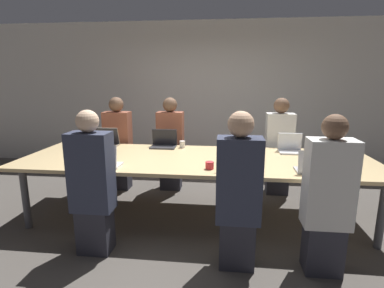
{
  "coord_description": "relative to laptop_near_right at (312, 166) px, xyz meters",
  "views": [
    {
      "loc": [
        0.35,
        -3.51,
        1.72
      ],
      "look_at": [
        -0.07,
        0.1,
        0.93
      ],
      "focal_mm": 28.0,
      "sensor_mm": 36.0,
      "label": 1
    }
  ],
  "objects": [
    {
      "name": "curtain_wall",
      "position": [
        -1.23,
        2.89,
        0.55
      ],
      "size": [
        12.0,
        0.06,
        2.8
      ],
      "color": "beige",
      "rests_on": "ground_plane"
    },
    {
      "name": "laptop_far_left",
      "position": [
        -2.57,
        0.95,
        0.01
      ],
      "size": [
        0.33,
        0.27,
        0.26
      ],
      "color": "gray",
      "rests_on": "conference_table"
    },
    {
      "name": "bottle_near_right",
      "position": [
        0.29,
        0.1,
        0.02
      ],
      "size": [
        0.08,
        0.08,
        0.22
      ],
      "color": "green",
      "rests_on": "conference_table"
    },
    {
      "name": "laptop_near_midright",
      "position": [
        -0.77,
        -0.03,
        0.0
      ],
      "size": [
        0.36,
        0.25,
        0.25
      ],
      "rotation": [
        0.0,
        0.0,
        3.14
      ],
      "color": "#B7B7BC",
      "rests_on": "conference_table"
    },
    {
      "name": "person_near_right",
      "position": [
        0.01,
        -0.49,
        -0.15
      ],
      "size": [
        0.4,
        0.24,
        1.44
      ],
      "rotation": [
        0.0,
        0.0,
        3.14
      ],
      "color": "#2D2D38",
      "rests_on": "ground_plane"
    },
    {
      "name": "laptop_near_left",
      "position": [
        -2.2,
        -0.05,
        0.0
      ],
      "size": [
        0.35,
        0.25,
        0.26
      ],
      "rotation": [
        0.0,
        0.0,
        3.14
      ],
      "color": "silver",
      "rests_on": "conference_table"
    },
    {
      "name": "person_near_midright",
      "position": [
        -0.76,
        -0.49,
        -0.13
      ],
      "size": [
        0.4,
        0.24,
        1.46
      ],
      "rotation": [
        0.0,
        0.0,
        3.14
      ],
      "color": "#2D2D38",
      "rests_on": "ground_plane"
    },
    {
      "name": "person_far_right",
      "position": [
        -0.09,
        1.42,
        -0.14
      ],
      "size": [
        0.4,
        0.24,
        1.45
      ],
      "color": "#2D2D38",
      "rests_on": "ground_plane"
    },
    {
      "name": "laptop_near_right",
      "position": [
        0.0,
        0.0,
        0.0
      ],
      "size": [
        0.31,
        0.24,
        0.24
      ],
      "rotation": [
        0.0,
        0.0,
        3.14
      ],
      "color": "#B7B7BC",
      "rests_on": "conference_table"
    },
    {
      "name": "cup_near_right",
      "position": [
        0.25,
        0.06,
        -0.03
      ],
      "size": [
        0.09,
        0.09,
        0.09
      ],
      "color": "red",
      "rests_on": "conference_table"
    },
    {
      "name": "cup_far_midleft",
      "position": [
        -1.48,
        0.99,
        -0.02
      ],
      "size": [
        0.08,
        0.08,
        0.1
      ],
      "color": "white",
      "rests_on": "conference_table"
    },
    {
      "name": "stapler",
      "position": [
        -0.74,
        0.23,
        -0.05
      ],
      "size": [
        0.12,
        0.15,
        0.05
      ],
      "rotation": [
        0.0,
        0.0,
        0.54
      ],
      "color": "black",
      "rests_on": "conference_table"
    },
    {
      "name": "conference_table",
      "position": [
        -1.23,
        0.46,
        -0.12
      ],
      "size": [
        4.25,
        1.35,
        0.78
      ],
      "color": "#D6B77F",
      "rests_on": "ground_plane"
    },
    {
      "name": "person_near_left",
      "position": [
        -2.17,
        -0.41,
        -0.15
      ],
      "size": [
        0.4,
        0.24,
        1.44
      ],
      "rotation": [
        0.0,
        0.0,
        3.14
      ],
      "color": "#2D2D38",
      "rests_on": "ground_plane"
    },
    {
      "name": "person_far_left",
      "position": [
        -2.55,
        1.35,
        -0.14
      ],
      "size": [
        0.4,
        0.24,
        1.45
      ],
      "color": "#2D2D38",
      "rests_on": "ground_plane"
    },
    {
      "name": "laptop_far_right",
      "position": [
        -0.04,
        0.9,
        0.0
      ],
      "size": [
        0.31,
        0.24,
        0.25
      ],
      "color": "silver",
      "rests_on": "conference_table"
    },
    {
      "name": "laptop_far_midleft",
      "position": [
        -1.75,
        1.0,
        0.0
      ],
      "size": [
        0.36,
        0.24,
        0.25
      ],
      "color": "#333338",
      "rests_on": "conference_table"
    },
    {
      "name": "cup_far_right",
      "position": [
        0.18,
        0.89,
        -0.02
      ],
      "size": [
        0.07,
        0.07,
        0.1
      ],
      "color": "brown",
      "rests_on": "conference_table"
    },
    {
      "name": "cup_far_left",
      "position": [
        -2.82,
        0.95,
        -0.03
      ],
      "size": [
        0.09,
        0.09,
        0.09
      ],
      "color": "red",
      "rests_on": "conference_table"
    },
    {
      "name": "person_far_midleft",
      "position": [
        -1.73,
        1.43,
        -0.14
      ],
      "size": [
        0.4,
        0.24,
        1.45
      ],
      "color": "#2D2D38",
      "rests_on": "ground_plane"
    },
    {
      "name": "ground_plane",
      "position": [
        -1.23,
        0.46,
        -0.85
      ],
      "size": [
        24.0,
        24.0,
        0.0
      ],
      "primitive_type": "plane",
      "color": "#4C4742"
    },
    {
      "name": "cup_near_midright",
      "position": [
        -1.05,
        0.02,
        -0.03
      ],
      "size": [
        0.09,
        0.09,
        0.08
      ],
      "color": "red",
      "rests_on": "conference_table"
    }
  ]
}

